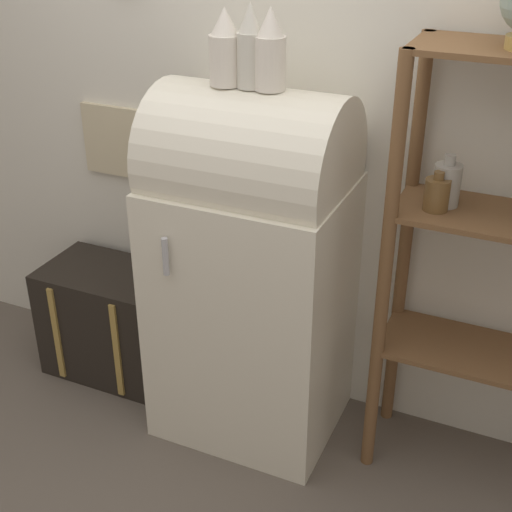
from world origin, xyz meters
TOP-DOWN VIEW (x-y plane):
  - ground_plane at (0.00, 0.00)m, footprint 12.00×12.00m
  - wall_back at (-0.00, 0.57)m, footprint 7.00×0.09m
  - refrigerator at (-0.00, 0.25)m, footprint 0.73×0.62m
  - suitcase_trunk at (-0.77, 0.31)m, footprint 0.60×0.40m
  - shelf_unit at (0.88, 0.35)m, footprint 0.73×0.36m
  - vase_left at (-0.09, 0.24)m, footprint 0.11×0.11m
  - vase_center at (-0.00, 0.25)m, footprint 0.09×0.09m
  - vase_right at (0.07, 0.25)m, footprint 0.11×0.11m

SIDE VIEW (x-z plane):
  - ground_plane at x=0.00m, z-range 0.00..0.00m
  - suitcase_trunk at x=-0.77m, z-range 0.00..0.54m
  - refrigerator at x=0.00m, z-range 0.02..1.51m
  - shelf_unit at x=0.88m, z-range 0.15..1.83m
  - wall_back at x=0.00m, z-range 0.00..2.70m
  - vase_left at x=-0.09m, z-range 1.48..1.75m
  - vase_right at x=0.07m, z-range 1.48..1.76m
  - vase_center at x=0.00m, z-range 1.48..1.77m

